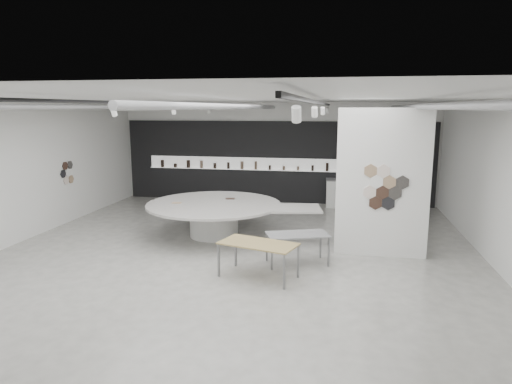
% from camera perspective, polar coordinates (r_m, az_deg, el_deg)
% --- Properties ---
extents(room, '(12.02, 14.02, 3.82)m').
position_cam_1_polar(room, '(10.71, -3.54, 2.29)').
color(room, '#A7A69E').
rests_on(room, ground).
extents(back_wall_display, '(11.80, 0.27, 3.10)m').
position_cam_1_polar(back_wall_display, '(17.52, 2.13, 3.74)').
color(back_wall_display, black).
rests_on(back_wall_display, ground).
extents(partition_column, '(2.20, 0.38, 3.60)m').
position_cam_1_polar(partition_column, '(11.45, 15.49, 1.08)').
color(partition_column, white).
rests_on(partition_column, ground).
extents(display_island, '(5.26, 4.37, 0.97)m').
position_cam_1_polar(display_island, '(12.93, -4.94, -2.84)').
color(display_island, white).
rests_on(display_island, ground).
extents(sample_table_wood, '(1.79, 1.25, 0.76)m').
position_cam_1_polar(sample_table_wood, '(9.78, 0.28, -6.70)').
color(sample_table_wood, '#A48C54').
rests_on(sample_table_wood, ground).
extents(sample_table_stone, '(1.56, 1.15, 0.72)m').
position_cam_1_polar(sample_table_stone, '(10.65, 5.19, -5.55)').
color(sample_table_stone, gray).
rests_on(sample_table_stone, ground).
extents(kitchen_counter, '(1.83, 0.79, 1.42)m').
position_cam_1_polar(kitchen_counter, '(17.07, 11.73, -0.15)').
color(kitchen_counter, white).
rests_on(kitchen_counter, ground).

